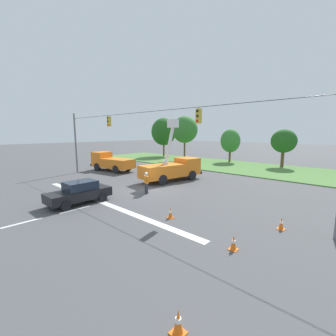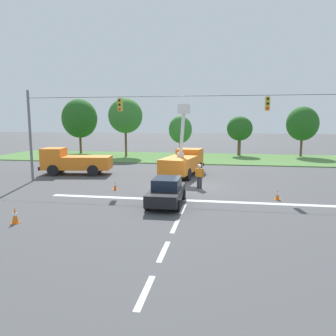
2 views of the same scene
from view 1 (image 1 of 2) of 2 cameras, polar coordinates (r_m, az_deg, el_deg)
ground_plane at (r=19.37m, az=-5.10°, el=-5.82°), size 200.00×200.00×0.00m
grass_verge at (r=33.92m, az=18.03°, el=0.25°), size 56.00×12.00×0.10m
lane_markings at (r=16.21m, az=-20.80°, el=-9.34°), size 17.60×15.25×0.01m
signal_gantry at (r=18.78m, az=-5.39°, el=6.84°), size 26.20×0.33×7.20m
tree_far_west at (r=46.68m, az=-1.10°, el=9.19°), size 5.03×5.06×7.90m
tree_west at (r=39.52m, az=4.28°, el=9.69°), size 4.52×4.32×7.75m
tree_centre at (r=38.66m, az=15.55°, el=6.64°), size 3.24×2.98×5.51m
tree_east at (r=35.74m, az=27.33°, el=6.04°), size 3.45×2.94×5.40m
utility_truck_bucket_lift at (r=23.19m, az=1.11°, el=0.02°), size 3.39×7.02×6.24m
utility_truck_support_near at (r=30.16m, az=-14.26°, el=1.55°), size 6.47×3.09×2.39m
sedan_black at (r=17.06m, az=-21.57°, el=-5.74°), size 1.95×4.32×1.56m
road_worker at (r=18.37m, az=-5.52°, el=-3.45°), size 0.63×0.34×1.77m
traffic_cone_foreground_left at (r=22.45m, az=-18.28°, el=-3.46°), size 0.36×0.36×0.59m
traffic_cone_foreground_right at (r=6.71m, az=2.61°, el=-34.49°), size 0.36×0.36×0.66m
traffic_cone_mid_right at (r=13.34m, az=0.63°, el=-11.29°), size 0.36×0.36×0.65m
traffic_cone_near_bucket at (r=13.24m, az=26.84°, el=-12.51°), size 0.36×0.36×0.63m
traffic_cone_lane_edge_a at (r=10.41m, az=16.31°, el=-17.76°), size 0.36×0.36×0.65m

